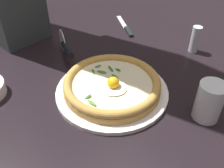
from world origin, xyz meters
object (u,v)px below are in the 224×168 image
pepper_shaker (195,39)px  pizza_cutter (66,46)px  pizza (112,84)px  table_knife (127,28)px  drinking_glass (208,104)px

pepper_shaker → pizza_cutter: bearing=54.3°
pizza_cutter → pepper_shaker: (-0.26, -0.37, 0.01)m
pizza → pizza_cutter: 0.25m
pizza → table_knife: size_ratio=1.47×
pizza → table_knife: 0.41m
table_knife → pepper_shaker: bearing=-166.8°
pizza → drinking_glass: bearing=-151.6°
pizza_cutter → pepper_shaker: size_ratio=1.53×
pizza → pizza_cutter: size_ratio=1.91×
pizza → pizza_cutter: bearing=-1.1°
table_knife → pepper_shaker: 0.29m
pizza → drinking_glass: drinking_glass is taller
pizza_cutter → table_knife: bearing=-86.8°
drinking_glass → pepper_shaker: size_ratio=1.11×
pepper_shaker → drinking_glass: bearing=131.1°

